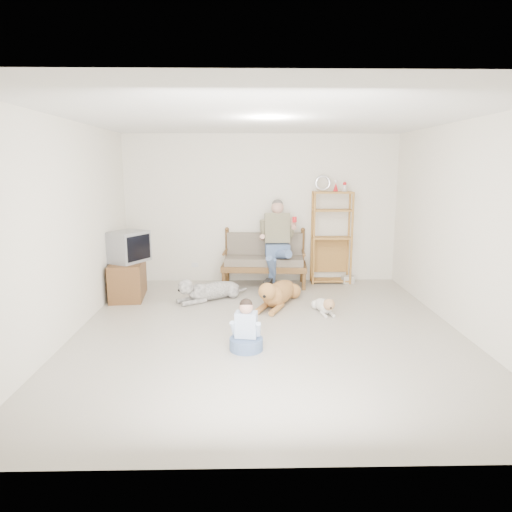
{
  "coord_description": "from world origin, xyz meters",
  "views": [
    {
      "loc": [
        -0.28,
        -5.65,
        2.12
      ],
      "look_at": [
        -0.13,
        1.0,
        0.81
      ],
      "focal_mm": 32.0,
      "sensor_mm": 36.0,
      "label": 1
    }
  ],
  "objects_px": {
    "loveseat": "(264,258)",
    "etagere": "(331,236)",
    "tv_stand": "(128,280)",
    "golden_retriever": "(277,293)"
  },
  "relations": [
    {
      "from": "loveseat",
      "to": "etagere",
      "type": "distance_m",
      "value": 1.3
    },
    {
      "from": "golden_retriever",
      "to": "tv_stand",
      "type": "bearing_deg",
      "value": -168.13
    },
    {
      "from": "etagere",
      "to": "tv_stand",
      "type": "bearing_deg",
      "value": -165.34
    },
    {
      "from": "loveseat",
      "to": "golden_retriever",
      "type": "relative_size",
      "value": 1.07
    },
    {
      "from": "loveseat",
      "to": "etagere",
      "type": "relative_size",
      "value": 0.78
    },
    {
      "from": "etagere",
      "to": "loveseat",
      "type": "bearing_deg",
      "value": -174.65
    },
    {
      "from": "loveseat",
      "to": "golden_retriever",
      "type": "bearing_deg",
      "value": -78.86
    },
    {
      "from": "etagere",
      "to": "tv_stand",
      "type": "distance_m",
      "value": 3.67
    },
    {
      "from": "loveseat",
      "to": "tv_stand",
      "type": "relative_size",
      "value": 1.63
    },
    {
      "from": "loveseat",
      "to": "etagere",
      "type": "xyz_separation_m",
      "value": [
        1.24,
        0.12,
        0.38
      ]
    }
  ]
}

